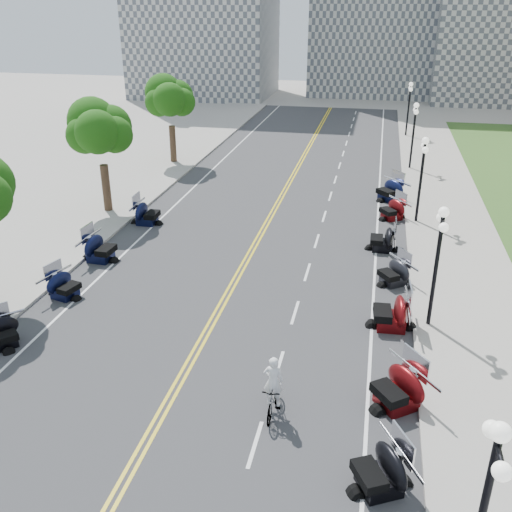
# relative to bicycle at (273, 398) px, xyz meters

# --- Properties ---
(ground) EXTENTS (160.00, 160.00, 0.00)m
(ground) POSITION_rel_bicycle_xyz_m (-3.45, 2.49, -0.57)
(ground) COLOR gray
(road) EXTENTS (16.00, 90.00, 0.01)m
(road) POSITION_rel_bicycle_xyz_m (-3.45, 12.49, -0.57)
(road) COLOR #333335
(road) RESTS_ON ground
(centerline_yellow_a) EXTENTS (0.12, 90.00, 0.00)m
(centerline_yellow_a) POSITION_rel_bicycle_xyz_m (-3.57, 12.49, -0.56)
(centerline_yellow_a) COLOR yellow
(centerline_yellow_a) RESTS_ON road
(centerline_yellow_b) EXTENTS (0.12, 90.00, 0.00)m
(centerline_yellow_b) POSITION_rel_bicycle_xyz_m (-3.33, 12.49, -0.56)
(centerline_yellow_b) COLOR yellow
(centerline_yellow_b) RESTS_ON road
(edge_line_north) EXTENTS (0.12, 90.00, 0.00)m
(edge_line_north) POSITION_rel_bicycle_xyz_m (2.95, 12.49, -0.56)
(edge_line_north) COLOR white
(edge_line_north) RESTS_ON road
(edge_line_south) EXTENTS (0.12, 90.00, 0.00)m
(edge_line_south) POSITION_rel_bicycle_xyz_m (-9.85, 12.49, -0.56)
(edge_line_south) COLOR white
(edge_line_south) RESTS_ON road
(lane_dash_5) EXTENTS (0.12, 2.00, 0.00)m
(lane_dash_5) POSITION_rel_bicycle_xyz_m (-0.25, -1.51, -0.56)
(lane_dash_5) COLOR white
(lane_dash_5) RESTS_ON road
(lane_dash_6) EXTENTS (0.12, 2.00, 0.00)m
(lane_dash_6) POSITION_rel_bicycle_xyz_m (-0.25, 2.49, -0.56)
(lane_dash_6) COLOR white
(lane_dash_6) RESTS_ON road
(lane_dash_7) EXTENTS (0.12, 2.00, 0.00)m
(lane_dash_7) POSITION_rel_bicycle_xyz_m (-0.25, 6.49, -0.56)
(lane_dash_7) COLOR white
(lane_dash_7) RESTS_ON road
(lane_dash_8) EXTENTS (0.12, 2.00, 0.00)m
(lane_dash_8) POSITION_rel_bicycle_xyz_m (-0.25, 10.49, -0.56)
(lane_dash_8) COLOR white
(lane_dash_8) RESTS_ON road
(lane_dash_9) EXTENTS (0.12, 2.00, 0.00)m
(lane_dash_9) POSITION_rel_bicycle_xyz_m (-0.25, 14.49, -0.56)
(lane_dash_9) COLOR white
(lane_dash_9) RESTS_ON road
(lane_dash_10) EXTENTS (0.12, 2.00, 0.00)m
(lane_dash_10) POSITION_rel_bicycle_xyz_m (-0.25, 18.49, -0.56)
(lane_dash_10) COLOR white
(lane_dash_10) RESTS_ON road
(lane_dash_11) EXTENTS (0.12, 2.00, 0.00)m
(lane_dash_11) POSITION_rel_bicycle_xyz_m (-0.25, 22.49, -0.56)
(lane_dash_11) COLOR white
(lane_dash_11) RESTS_ON road
(lane_dash_12) EXTENTS (0.12, 2.00, 0.00)m
(lane_dash_12) POSITION_rel_bicycle_xyz_m (-0.25, 26.49, -0.56)
(lane_dash_12) COLOR white
(lane_dash_12) RESTS_ON road
(lane_dash_13) EXTENTS (0.12, 2.00, 0.00)m
(lane_dash_13) POSITION_rel_bicycle_xyz_m (-0.25, 30.49, -0.56)
(lane_dash_13) COLOR white
(lane_dash_13) RESTS_ON road
(lane_dash_14) EXTENTS (0.12, 2.00, 0.00)m
(lane_dash_14) POSITION_rel_bicycle_xyz_m (-0.25, 34.49, -0.56)
(lane_dash_14) COLOR white
(lane_dash_14) RESTS_ON road
(lane_dash_15) EXTENTS (0.12, 2.00, 0.00)m
(lane_dash_15) POSITION_rel_bicycle_xyz_m (-0.25, 38.49, -0.56)
(lane_dash_15) COLOR white
(lane_dash_15) RESTS_ON road
(lane_dash_16) EXTENTS (0.12, 2.00, 0.00)m
(lane_dash_16) POSITION_rel_bicycle_xyz_m (-0.25, 42.49, -0.56)
(lane_dash_16) COLOR white
(lane_dash_16) RESTS_ON road
(lane_dash_17) EXTENTS (0.12, 2.00, 0.00)m
(lane_dash_17) POSITION_rel_bicycle_xyz_m (-0.25, 46.49, -0.56)
(lane_dash_17) COLOR white
(lane_dash_17) RESTS_ON road
(lane_dash_18) EXTENTS (0.12, 2.00, 0.00)m
(lane_dash_18) POSITION_rel_bicycle_xyz_m (-0.25, 50.49, -0.56)
(lane_dash_18) COLOR white
(lane_dash_18) RESTS_ON road
(lane_dash_19) EXTENTS (0.12, 2.00, 0.00)m
(lane_dash_19) POSITION_rel_bicycle_xyz_m (-0.25, 54.49, -0.56)
(lane_dash_19) COLOR white
(lane_dash_19) RESTS_ON road
(sidewalk_north) EXTENTS (5.00, 90.00, 0.15)m
(sidewalk_north) POSITION_rel_bicycle_xyz_m (7.05, 12.49, -0.50)
(sidewalk_north) COLOR #9E9991
(sidewalk_north) RESTS_ON ground
(sidewalk_south) EXTENTS (5.00, 90.00, 0.15)m
(sidewalk_south) POSITION_rel_bicycle_xyz_m (-13.95, 12.49, -0.50)
(sidewalk_south) COLOR #9E9991
(sidewalk_south) RESTS_ON ground
(street_lamp_2) EXTENTS (0.50, 1.20, 4.90)m
(street_lamp_2) POSITION_rel_bicycle_xyz_m (5.15, 6.49, 2.03)
(street_lamp_2) COLOR black
(street_lamp_2) RESTS_ON sidewalk_north
(street_lamp_3) EXTENTS (0.50, 1.20, 4.90)m
(street_lamp_3) POSITION_rel_bicycle_xyz_m (5.15, 18.49, 2.03)
(street_lamp_3) COLOR black
(street_lamp_3) RESTS_ON sidewalk_north
(street_lamp_4) EXTENTS (0.50, 1.20, 4.90)m
(street_lamp_4) POSITION_rel_bicycle_xyz_m (5.15, 30.49, 2.03)
(street_lamp_4) COLOR black
(street_lamp_4) RESTS_ON sidewalk_north
(street_lamp_5) EXTENTS (0.50, 1.20, 4.90)m
(street_lamp_5) POSITION_rel_bicycle_xyz_m (5.15, 42.49, 2.03)
(street_lamp_5) COLOR black
(street_lamp_5) RESTS_ON sidewalk_north
(tree_3) EXTENTS (4.80, 4.80, 9.20)m
(tree_3) POSITION_rel_bicycle_xyz_m (-13.45, 16.49, 4.18)
(tree_3) COLOR #235619
(tree_3) RESTS_ON sidewalk_south
(tree_4) EXTENTS (4.80, 4.80, 9.20)m
(tree_4) POSITION_rel_bicycle_xyz_m (-13.45, 28.49, 4.18)
(tree_4) COLOR #235619
(tree_4) RESTS_ON sidewalk_south
(motorcycle_n_4) EXTENTS (2.72, 2.72, 1.41)m
(motorcycle_n_4) POSITION_rel_bicycle_xyz_m (3.35, -2.44, 0.13)
(motorcycle_n_4) COLOR black
(motorcycle_n_4) RESTS_ON road
(motorcycle_n_5) EXTENTS (3.03, 3.03, 1.52)m
(motorcycle_n_5) POSITION_rel_bicycle_xyz_m (3.84, 1.18, 0.18)
(motorcycle_n_5) COLOR #590A0C
(motorcycle_n_5) RESTS_ON road
(motorcycle_n_6) EXTENTS (2.34, 2.34, 1.54)m
(motorcycle_n_6) POSITION_rel_bicycle_xyz_m (3.66, 6.13, 0.19)
(motorcycle_n_6) COLOR #590A0C
(motorcycle_n_6) RESTS_ON road
(motorcycle_n_7) EXTENTS (2.58, 2.58, 1.29)m
(motorcycle_n_7) POSITION_rel_bicycle_xyz_m (3.78, 10.09, 0.07)
(motorcycle_n_7) COLOR black
(motorcycle_n_7) RESTS_ON road
(motorcycle_n_8) EXTENTS (2.03, 2.03, 1.41)m
(motorcycle_n_8) POSITION_rel_bicycle_xyz_m (3.25, 14.00, 0.13)
(motorcycle_n_8) COLOR black
(motorcycle_n_8) RESTS_ON road
(motorcycle_n_9) EXTENTS (2.66, 2.66, 1.34)m
(motorcycle_n_9) POSITION_rel_bicycle_xyz_m (3.75, 18.89, 0.10)
(motorcycle_n_9) COLOR #590A0C
(motorcycle_n_9) RESTS_ON road
(motorcycle_n_10) EXTENTS (3.06, 3.06, 1.52)m
(motorcycle_n_10) POSITION_rel_bicycle_xyz_m (3.59, 22.51, 0.18)
(motorcycle_n_10) COLOR black
(motorcycle_n_10) RESTS_ON road
(motorcycle_s_5) EXTENTS (2.51, 2.51, 1.24)m
(motorcycle_s_5) POSITION_rel_bicycle_xyz_m (-10.73, 1.67, 0.05)
(motorcycle_s_5) COLOR black
(motorcycle_s_5) RESTS_ON road
(motorcycle_s_6) EXTENTS (2.22, 2.22, 1.28)m
(motorcycle_s_6) POSITION_rel_bicycle_xyz_m (-10.43, 5.73, 0.06)
(motorcycle_s_6) COLOR black
(motorcycle_s_6) RESTS_ON road
(motorcycle_s_7) EXTENTS (2.24, 2.24, 1.49)m
(motorcycle_s_7) POSITION_rel_bicycle_xyz_m (-10.65, 9.70, 0.17)
(motorcycle_s_7) COLOR black
(motorcycle_s_7) RESTS_ON road
(motorcycle_s_8) EXTENTS (2.10, 2.10, 1.45)m
(motorcycle_s_8) POSITION_rel_bicycle_xyz_m (-10.32, 15.07, 0.15)
(motorcycle_s_8) COLOR black
(motorcycle_s_8) RESTS_ON road
(bicycle) EXTENTS (0.54, 1.91, 1.15)m
(bicycle) POSITION_rel_bicycle_xyz_m (0.00, 0.00, 0.00)
(bicycle) COLOR #A51414
(bicycle) RESTS_ON road
(cyclist_rider) EXTENTS (0.64, 0.42, 1.75)m
(cyclist_rider) POSITION_rel_bicycle_xyz_m (0.00, 0.00, 1.45)
(cyclist_rider) COLOR silver
(cyclist_rider) RESTS_ON bicycle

